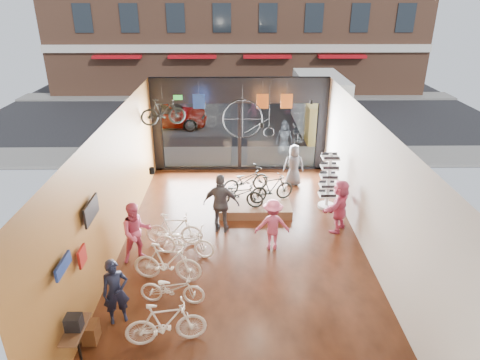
{
  "coord_description": "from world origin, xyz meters",
  "views": [
    {
      "loc": [
        -0.19,
        -10.62,
        6.87
      ],
      "look_at": [
        -0.04,
        1.4,
        1.51
      ],
      "focal_mm": 32.0,
      "sensor_mm": 36.0,
      "label": 1
    }
  ],
  "objects_px": {
    "customer_1": "(136,232)",
    "street_car": "(163,113)",
    "customer_2": "(221,204)",
    "penny_farthing": "(251,120)",
    "floor_bike_4": "(185,242)",
    "floor_bike_5": "(174,230)",
    "floor_bike_2": "(172,288)",
    "display_platform": "(255,204)",
    "box_truck": "(323,106)",
    "display_bike_left": "(238,193)",
    "display_bike_mid": "(272,188)",
    "customer_4": "(294,165)",
    "customer_3": "(273,225)",
    "customer_5": "(340,206)",
    "floor_bike_1": "(166,323)",
    "sunglasses_rack": "(328,181)",
    "hung_bike": "(163,112)",
    "display_bike_right": "(246,180)",
    "customer_0": "(116,292)"
  },
  "relations": [
    {
      "from": "box_truck",
      "to": "display_bike_right",
      "type": "height_order",
      "value": "box_truck"
    },
    {
      "from": "street_car",
      "to": "customer_4",
      "type": "relative_size",
      "value": 2.96
    },
    {
      "from": "floor_bike_1",
      "to": "customer_4",
      "type": "xyz_separation_m",
      "value": [
        3.69,
        8.02,
        0.29
      ]
    },
    {
      "from": "street_car",
      "to": "sunglasses_rack",
      "type": "xyz_separation_m",
      "value": [
        7.03,
        -9.54,
        0.17
      ]
    },
    {
      "from": "display_platform",
      "to": "customer_1",
      "type": "relative_size",
      "value": 1.38
    },
    {
      "from": "floor_bike_5",
      "to": "customer_2",
      "type": "xyz_separation_m",
      "value": [
        1.36,
        0.76,
        0.44
      ]
    },
    {
      "from": "floor_bike_2",
      "to": "floor_bike_5",
      "type": "relative_size",
      "value": 0.93
    },
    {
      "from": "display_bike_mid",
      "to": "customer_4",
      "type": "height_order",
      "value": "customer_4"
    },
    {
      "from": "floor_bike_2",
      "to": "display_platform",
      "type": "distance_m",
      "value": 5.31
    },
    {
      "from": "hung_bike",
      "to": "street_car",
      "type": "bearing_deg",
      "value": -4.51
    },
    {
      "from": "customer_1",
      "to": "street_car",
      "type": "bearing_deg",
      "value": 69.68
    },
    {
      "from": "box_truck",
      "to": "display_platform",
      "type": "relative_size",
      "value": 2.91
    },
    {
      "from": "customer_0",
      "to": "customer_5",
      "type": "xyz_separation_m",
      "value": [
        5.84,
        3.94,
        0.05
      ]
    },
    {
      "from": "floor_bike_1",
      "to": "customer_1",
      "type": "relative_size",
      "value": 0.98
    },
    {
      "from": "customer_4",
      "to": "customer_5",
      "type": "relative_size",
      "value": 0.95
    },
    {
      "from": "floor_bike_2",
      "to": "customer_5",
      "type": "relative_size",
      "value": 0.92
    },
    {
      "from": "floor_bike_2",
      "to": "display_platform",
      "type": "height_order",
      "value": "floor_bike_2"
    },
    {
      "from": "street_car",
      "to": "customer_2",
      "type": "xyz_separation_m",
      "value": [
        3.47,
        -11.08,
        0.14
      ]
    },
    {
      "from": "customer_2",
      "to": "penny_farthing",
      "type": "bearing_deg",
      "value": -97.3
    },
    {
      "from": "street_car",
      "to": "customer_4",
      "type": "xyz_separation_m",
      "value": [
        6.11,
        -7.66,
        -0.01
      ]
    },
    {
      "from": "display_bike_right",
      "to": "sunglasses_rack",
      "type": "xyz_separation_m",
      "value": [
        2.77,
        -0.6,
        0.21
      ]
    },
    {
      "from": "floor_bike_5",
      "to": "customer_4",
      "type": "distance_m",
      "value": 5.8
    },
    {
      "from": "customer_1",
      "to": "penny_farthing",
      "type": "distance_m",
      "value": 6.34
    },
    {
      "from": "customer_3",
      "to": "customer_4",
      "type": "relative_size",
      "value": 0.96
    },
    {
      "from": "floor_bike_4",
      "to": "display_platform",
      "type": "distance_m",
      "value": 3.54
    },
    {
      "from": "floor_bike_2",
      "to": "penny_farthing",
      "type": "distance_m",
      "value": 7.58
    },
    {
      "from": "floor_bike_4",
      "to": "display_platform",
      "type": "relative_size",
      "value": 0.71
    },
    {
      "from": "customer_0",
      "to": "customer_2",
      "type": "xyz_separation_m",
      "value": [
        2.22,
        3.92,
        0.15
      ]
    },
    {
      "from": "customer_3",
      "to": "customer_1",
      "type": "bearing_deg",
      "value": 7.32
    },
    {
      "from": "display_bike_right",
      "to": "display_bike_left",
      "type": "bearing_deg",
      "value": 139.78
    },
    {
      "from": "floor_bike_1",
      "to": "customer_5",
      "type": "distance_m",
      "value": 6.57
    },
    {
      "from": "street_car",
      "to": "customer_1",
      "type": "height_order",
      "value": "customer_1"
    },
    {
      "from": "floor_bike_1",
      "to": "customer_0",
      "type": "height_order",
      "value": "customer_0"
    },
    {
      "from": "customer_5",
      "to": "display_bike_right",
      "type": "bearing_deg",
      "value": -91.36
    },
    {
      "from": "penny_farthing",
      "to": "display_platform",
      "type": "bearing_deg",
      "value": -88.08
    },
    {
      "from": "customer_4",
      "to": "sunglasses_rack",
      "type": "distance_m",
      "value": 2.1
    },
    {
      "from": "customer_2",
      "to": "sunglasses_rack",
      "type": "xyz_separation_m",
      "value": [
        3.57,
        1.54,
        0.03
      ]
    },
    {
      "from": "display_bike_mid",
      "to": "customer_0",
      "type": "height_order",
      "value": "customer_0"
    },
    {
      "from": "customer_1",
      "to": "customer_3",
      "type": "relative_size",
      "value": 1.13
    },
    {
      "from": "floor_bike_4",
      "to": "floor_bike_5",
      "type": "bearing_deg",
      "value": 45.6
    },
    {
      "from": "display_bike_right",
      "to": "hung_bike",
      "type": "bearing_deg",
      "value": 43.07
    },
    {
      "from": "street_car",
      "to": "customer_1",
      "type": "bearing_deg",
      "value": -174.52
    },
    {
      "from": "floor_bike_2",
      "to": "customer_1",
      "type": "distance_m",
      "value": 2.2
    },
    {
      "from": "box_truck",
      "to": "display_bike_left",
      "type": "relative_size",
      "value": 4.11
    },
    {
      "from": "floor_bike_1",
      "to": "floor_bike_2",
      "type": "xyz_separation_m",
      "value": [
        -0.04,
        1.27,
        -0.11
      ]
    },
    {
      "from": "street_car",
      "to": "box_truck",
      "type": "relative_size",
      "value": 0.68
    },
    {
      "from": "customer_5",
      "to": "hung_bike",
      "type": "distance_m",
      "value": 6.92
    },
    {
      "from": "floor_bike_4",
      "to": "customer_5",
      "type": "xyz_separation_m",
      "value": [
        4.61,
        1.35,
        0.39
      ]
    },
    {
      "from": "floor_bike_1",
      "to": "customer_4",
      "type": "bearing_deg",
      "value": -33.83
    },
    {
      "from": "customer_3",
      "to": "customer_5",
      "type": "bearing_deg",
      "value": -155.65
    }
  ]
}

